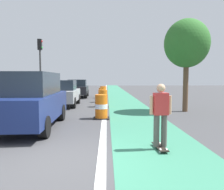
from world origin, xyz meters
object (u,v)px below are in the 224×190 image
Objects in this scene: parked_sedan_third at (78,89)px; traffic_light_corner at (40,58)px; traffic_barrel_mid at (103,99)px; pedestrian_waiting at (52,89)px; traffic_barrel_back at (103,95)px; skateboarder_on_lane at (161,114)px; pedestrian_crossing at (35,93)px; traffic_barrel_far at (103,92)px; parked_suv_nearest at (31,100)px; traffic_barrel_front at (101,107)px; street_tree_sidewalk at (187,44)px; parked_sedan_second at (63,93)px.

traffic_light_corner is at bearing -141.56° from parked_sedan_third.
pedestrian_waiting reaches higher than traffic_barrel_mid.
traffic_barrel_back is at bearing -32.09° from pedestrian_waiting.
skateboarder_on_lane is 8.60m from traffic_barrel_mid.
traffic_barrel_back is 0.68× the size of pedestrian_crossing.
traffic_light_corner is 3.17× the size of pedestrian_waiting.
parked_suv_nearest is at bearing -101.49° from traffic_barrel_far.
traffic_barrel_mid is 2.76m from traffic_barrel_back.
pedestrian_crossing is (0.75, -3.94, -2.64)m from traffic_light_corner.
traffic_light_corner is (-2.83, 10.74, 2.47)m from parked_suv_nearest.
pedestrian_crossing is (-4.61, 5.02, 0.33)m from traffic_barrel_front.
street_tree_sidewalk is (9.18, -7.68, 2.80)m from pedestrian_waiting.
parked_sedan_second reaches higher than pedestrian_crossing.
pedestrian_crossing is (-6.23, 9.36, -0.05)m from skateboarder_on_lane.
parked_suv_nearest is 1.12× the size of parked_sedan_third.
parked_sedan_second is 5.45m from pedestrian_waiting.
traffic_barrel_front is (2.63, -4.64, -0.30)m from parked_sedan_second.
street_tree_sidewalk is at bearing -18.05° from pedestrian_crossing.
street_tree_sidewalk reaches higher than parked_suv_nearest.
skateboarder_on_lane is at bearing -31.72° from parked_suv_nearest.
street_tree_sidewalk is (7.09, -9.17, 2.83)m from parked_sedan_third.
street_tree_sidewalk reaches higher than traffic_barrel_far.
traffic_barrel_front is at bearing -47.39° from pedestrian_crossing.
traffic_barrel_front is 0.21× the size of traffic_light_corner.
pedestrian_crossing is (-2.08, 6.80, -0.17)m from parked_suv_nearest.
parked_sedan_third reaches higher than pedestrian_waiting.
parked_sedan_third is at bearing 38.44° from traffic_light_corner.
traffic_barrel_far is 10.01m from street_tree_sidewalk.
pedestrian_crossing is at bearing -157.96° from traffic_barrel_back.
pedestrian_crossing reaches higher than traffic_barrel_far.
traffic_barrel_back is at bearing -90.07° from traffic_barrel_far.
traffic_light_corner is 12.10m from street_tree_sidewalk.
parked_suv_nearest reaches higher than pedestrian_crossing.
traffic_barrel_front is 5.89m from street_tree_sidewalk.
skateboarder_on_lane is 0.34× the size of street_tree_sidewalk.
traffic_barrel_far is (-1.69, 14.67, -0.38)m from skateboarder_on_lane.
traffic_barrel_mid is at bearing 155.65° from street_tree_sidewalk.
skateboarder_on_lane is at bearing -69.59° from traffic_barrel_front.
traffic_light_corner reaches higher than pedestrian_crossing.
parked_sedan_third is 7.55m from traffic_barrel_mid.
traffic_light_corner is 3.17× the size of pedestrian_crossing.
skateboarder_on_lane is 9.94m from parked_sedan_second.
parked_sedan_third is 0.82× the size of traffic_light_corner.
traffic_barrel_back is at bearing 90.62° from traffic_barrel_front.
parked_sedan_third is 2.59× the size of pedestrian_waiting.
parked_sedan_second is 3.80× the size of traffic_barrel_back.
parked_sedan_second is 3.80× the size of traffic_barrel_far.
skateboarder_on_lane is 1.55× the size of traffic_barrel_far.
traffic_barrel_back is (-0.07, 6.85, 0.00)m from traffic_barrel_front.
pedestrian_crossing is at bearing 107.04° from parked_suv_nearest.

